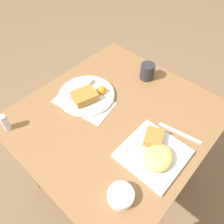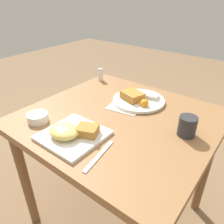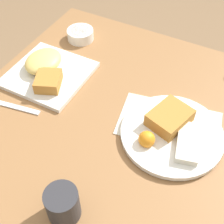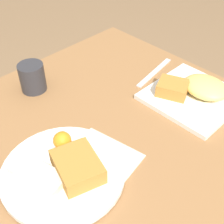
{
  "view_description": "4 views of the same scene",
  "coord_description": "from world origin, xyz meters",
  "px_view_note": "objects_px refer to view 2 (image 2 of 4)",
  "views": [
    {
      "loc": [
        -0.49,
        -0.42,
        1.51
      ],
      "look_at": [
        -0.03,
        -0.01,
        0.79
      ],
      "focal_mm": 35.0,
      "sensor_mm": 36.0,
      "label": 1
    },
    {
      "loc": [
        0.52,
        -0.73,
        1.27
      ],
      "look_at": [
        -0.03,
        -0.02,
        0.75
      ],
      "focal_mm": 35.0,
      "sensor_mm": 36.0,
      "label": 2
    },
    {
      "loc": [
        0.52,
        0.28,
        1.41
      ],
      "look_at": [
        0.03,
        0.02,
        0.78
      ],
      "focal_mm": 50.0,
      "sensor_mm": 36.0,
      "label": 3
    },
    {
      "loc": [
        -0.39,
        0.41,
        1.3
      ],
      "look_at": [
        0.02,
        0.0,
        0.79
      ],
      "focal_mm": 50.0,
      "sensor_mm": 36.0,
      "label": 4
    }
  ],
  "objects_px": {
    "salt_shaker": "(101,75)",
    "butter_knife": "(99,156)",
    "sauce_ramekin": "(38,117)",
    "coffee_mug": "(187,126)",
    "plate_square_near": "(72,133)",
    "plate_oval_far": "(138,99)"
  },
  "relations": [
    {
      "from": "sauce_ramekin",
      "to": "salt_shaker",
      "type": "xyz_separation_m",
      "value": [
        -0.1,
        0.57,
        0.01
      ]
    },
    {
      "from": "plate_square_near",
      "to": "sauce_ramekin",
      "type": "distance_m",
      "value": 0.22
    },
    {
      "from": "butter_knife",
      "to": "coffee_mug",
      "type": "height_order",
      "value": "coffee_mug"
    },
    {
      "from": "salt_shaker",
      "to": "butter_knife",
      "type": "xyz_separation_m",
      "value": [
        0.49,
        -0.58,
        -0.03
      ]
    },
    {
      "from": "plate_square_near",
      "to": "salt_shaker",
      "type": "bearing_deg",
      "value": 119.93
    },
    {
      "from": "sauce_ramekin",
      "to": "salt_shaker",
      "type": "distance_m",
      "value": 0.58
    },
    {
      "from": "plate_square_near",
      "to": "salt_shaker",
      "type": "relative_size",
      "value": 2.99
    },
    {
      "from": "plate_oval_far",
      "to": "sauce_ramekin",
      "type": "distance_m",
      "value": 0.52
    },
    {
      "from": "sauce_ramekin",
      "to": "coffee_mug",
      "type": "xyz_separation_m",
      "value": [
        0.58,
        0.31,
        0.02
      ]
    },
    {
      "from": "sauce_ramekin",
      "to": "salt_shaker",
      "type": "relative_size",
      "value": 1.18
    },
    {
      "from": "plate_square_near",
      "to": "butter_knife",
      "type": "height_order",
      "value": "plate_square_near"
    },
    {
      "from": "sauce_ramekin",
      "to": "salt_shaker",
      "type": "bearing_deg",
      "value": 100.38
    },
    {
      "from": "plate_square_near",
      "to": "coffee_mug",
      "type": "relative_size",
      "value": 2.82
    },
    {
      "from": "plate_square_near",
      "to": "butter_knife",
      "type": "bearing_deg",
      "value": -6.57
    },
    {
      "from": "salt_shaker",
      "to": "plate_oval_far",
      "type": "bearing_deg",
      "value": -17.97
    },
    {
      "from": "plate_square_near",
      "to": "butter_knife",
      "type": "xyz_separation_m",
      "value": [
        0.16,
        -0.02,
        -0.02
      ]
    },
    {
      "from": "salt_shaker",
      "to": "butter_knife",
      "type": "bearing_deg",
      "value": -49.95
    },
    {
      "from": "plate_oval_far",
      "to": "salt_shaker",
      "type": "xyz_separation_m",
      "value": [
        -0.37,
        0.12,
        0.02
      ]
    },
    {
      "from": "sauce_ramekin",
      "to": "salt_shaker",
      "type": "height_order",
      "value": "salt_shaker"
    },
    {
      "from": "butter_knife",
      "to": "salt_shaker",
      "type": "bearing_deg",
      "value": 30.67
    },
    {
      "from": "plate_oval_far",
      "to": "coffee_mug",
      "type": "height_order",
      "value": "coffee_mug"
    },
    {
      "from": "sauce_ramekin",
      "to": "coffee_mug",
      "type": "distance_m",
      "value": 0.66
    }
  ]
}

